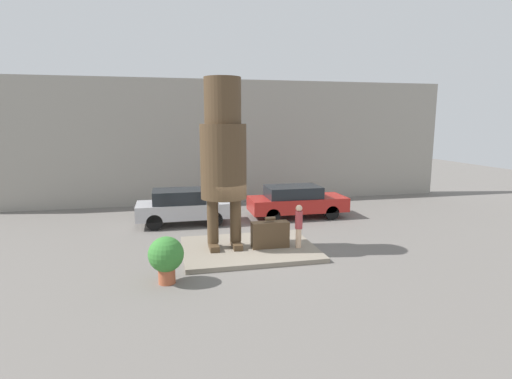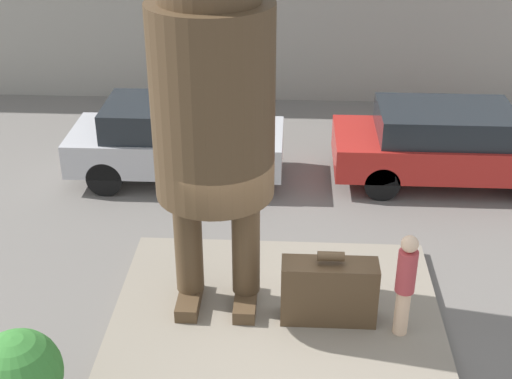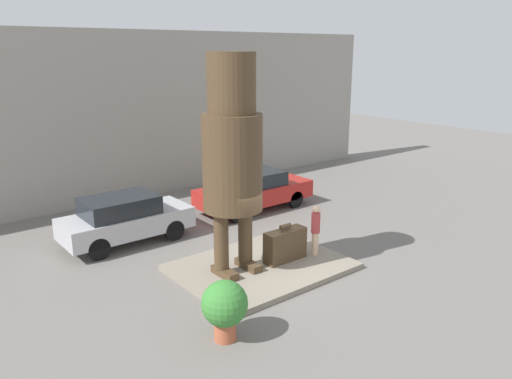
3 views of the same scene
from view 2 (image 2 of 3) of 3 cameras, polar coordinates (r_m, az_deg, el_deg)
ground_plane at (r=10.71m, az=1.67°, el=-10.13°), size 60.00×60.00×0.00m
pedestal at (r=10.66m, az=1.67°, el=-9.78°), size 4.76×3.67×0.16m
statue_figure at (r=9.14m, az=-3.55°, el=9.13°), size 1.62×1.62×5.98m
giant_suitcase at (r=10.17m, az=5.85°, el=-8.09°), size 1.35×0.45×1.13m
tourist at (r=9.86m, az=11.86°, el=-7.20°), size 0.27×0.27×1.57m
parked_car_silver at (r=14.28m, az=-6.60°, el=4.02°), size 4.21×1.78×1.61m
parked_car_red at (r=14.57m, az=15.34°, el=3.59°), size 4.72×1.87×1.56m
planter_pot at (r=8.96m, az=-18.43°, el=-14.04°), size 1.03×1.03×1.40m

